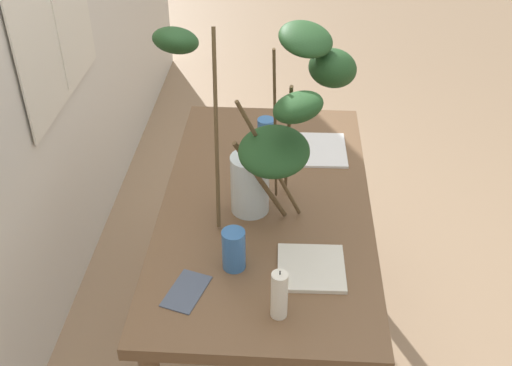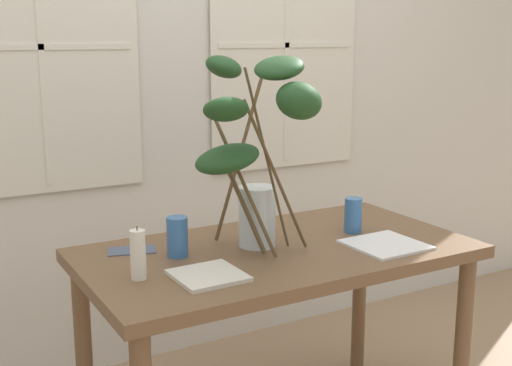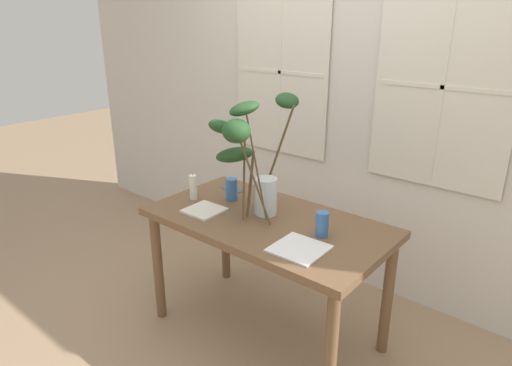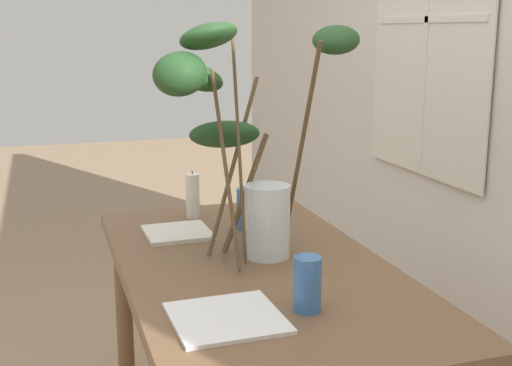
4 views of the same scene
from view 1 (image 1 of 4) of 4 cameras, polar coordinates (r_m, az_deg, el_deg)
ground at (r=2.66m, az=0.80°, el=-14.81°), size 14.00×14.00×0.00m
dining_table at (r=2.19m, az=0.94°, el=-3.65°), size 1.35×0.72×0.76m
vase_with_branches at (r=1.85m, az=1.41°, el=5.25°), size 0.43×0.62×0.68m
drinking_glass_blue_left at (r=1.84m, az=-2.09°, el=-6.23°), size 0.07×0.07×0.14m
drinking_glass_blue_right at (r=2.38m, az=0.92°, el=4.59°), size 0.07×0.07×0.13m
plate_square_left at (r=1.87m, az=5.17°, el=-7.89°), size 0.21×0.21×0.01m
plate_square_right at (r=2.41m, az=5.49°, el=3.12°), size 0.25×0.25×0.01m
napkin_folded at (r=1.81m, az=-6.52°, el=-10.01°), size 0.18×0.14×0.00m
pillar_candle at (r=1.69m, az=2.19°, el=-10.41°), size 0.05×0.05×0.17m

